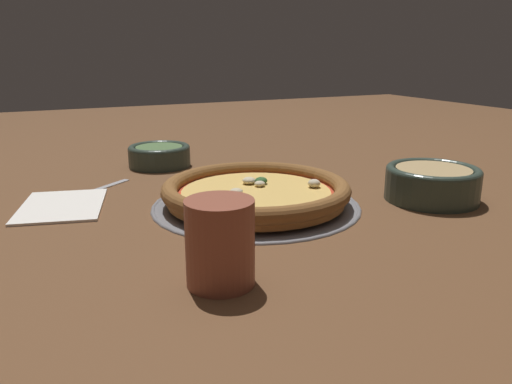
% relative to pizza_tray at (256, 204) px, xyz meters
% --- Properties ---
extents(ground_plane, '(3.00, 3.00, 0.00)m').
position_rel_pizza_tray_xyz_m(ground_plane, '(0.00, 0.00, -0.00)').
color(ground_plane, brown).
extents(pizza_tray, '(0.33, 0.33, 0.01)m').
position_rel_pizza_tray_xyz_m(pizza_tray, '(0.00, 0.00, 0.00)').
color(pizza_tray, gray).
rests_on(pizza_tray, ground_plane).
extents(pizza, '(0.29, 0.29, 0.03)m').
position_rel_pizza_tray_xyz_m(pizza, '(-0.00, 0.00, 0.02)').
color(pizza, '#A86B33').
rests_on(pizza, pizza_tray).
extents(bowl_near, '(0.15, 0.15, 0.06)m').
position_rel_pizza_tray_xyz_m(bowl_near, '(0.09, 0.27, 0.03)').
color(bowl_near, '#334238').
rests_on(bowl_near, ground_plane).
extents(bowl_far, '(0.13, 0.13, 0.04)m').
position_rel_pizza_tray_xyz_m(bowl_far, '(-0.34, -0.07, 0.02)').
color(bowl_far, '#334238').
rests_on(bowl_far, ground_plane).
extents(drinking_cup, '(0.07, 0.07, 0.09)m').
position_rel_pizza_tray_xyz_m(drinking_cup, '(0.23, -0.15, 0.04)').
color(drinking_cup, brown).
rests_on(drinking_cup, ground_plane).
extents(napkin, '(0.19, 0.16, 0.01)m').
position_rel_pizza_tray_xyz_m(napkin, '(-0.13, -0.28, 0.00)').
color(napkin, white).
rests_on(napkin, ground_plane).
extents(fork, '(0.13, 0.16, 0.00)m').
position_rel_pizza_tray_xyz_m(fork, '(-0.18, -0.24, -0.00)').
color(fork, '#B7B7BC').
rests_on(fork, ground_plane).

